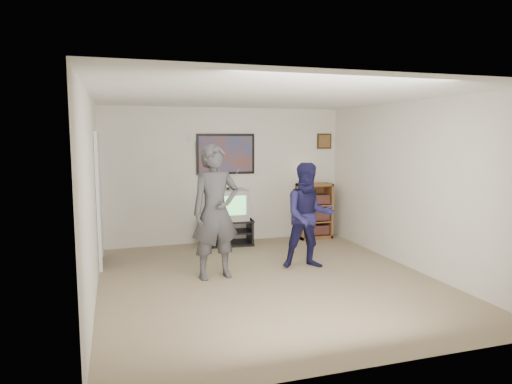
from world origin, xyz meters
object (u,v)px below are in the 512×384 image
crt_television (228,205)px  bookshelf (314,211)px  person_short (309,216)px  person_tall (215,212)px  media_stand (227,232)px

crt_television → bookshelf: (1.73, 0.05, -0.21)m
crt_television → person_short: size_ratio=0.41×
person_tall → person_short: 1.45m
media_stand → person_short: bearing=-60.7°
media_stand → person_tall: size_ratio=0.52×
person_short → bookshelf: bearing=73.6°
media_stand → bookshelf: size_ratio=0.91×
media_stand → crt_television: 0.51m
crt_television → bookshelf: bookshelf is taller
person_tall → bookshelf: bearing=31.4°
media_stand → bookshelf: 1.79m
media_stand → person_tall: person_tall is taller
bookshelf → person_short: bearing=-117.0°
bookshelf → media_stand: bearing=-178.4°
person_tall → person_short: size_ratio=1.17×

